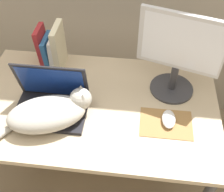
{
  "coord_description": "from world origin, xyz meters",
  "views": [
    {
      "loc": [
        0.2,
        -0.56,
        1.78
      ],
      "look_at": [
        0.09,
        0.33,
        0.84
      ],
      "focal_mm": 45.0,
      "sensor_mm": 36.0,
      "label": 1
    }
  ],
  "objects_px": {
    "cat": "(50,112)",
    "external_monitor": "(179,53)",
    "laptop": "(51,103)",
    "computer_mouse": "(169,119)",
    "book_row": "(52,49)"
  },
  "relations": [
    {
      "from": "book_row",
      "to": "cat",
      "type": "bearing_deg",
      "value": -76.92
    },
    {
      "from": "laptop",
      "to": "external_monitor",
      "type": "xyz_separation_m",
      "value": [
        0.58,
        0.21,
        0.19
      ]
    },
    {
      "from": "external_monitor",
      "to": "book_row",
      "type": "distance_m",
      "value": 0.68
    },
    {
      "from": "laptop",
      "to": "cat",
      "type": "bearing_deg",
      "value": -74.26
    },
    {
      "from": "computer_mouse",
      "to": "external_monitor",
      "type": "bearing_deg",
      "value": 84.72
    },
    {
      "from": "external_monitor",
      "to": "book_row",
      "type": "relative_size",
      "value": 1.73
    },
    {
      "from": "cat",
      "to": "external_monitor",
      "type": "relative_size",
      "value": 0.99
    },
    {
      "from": "laptop",
      "to": "book_row",
      "type": "relative_size",
      "value": 1.37
    },
    {
      "from": "cat",
      "to": "external_monitor",
      "type": "xyz_separation_m",
      "value": [
        0.56,
        0.28,
        0.17
      ]
    },
    {
      "from": "cat",
      "to": "laptop",
      "type": "bearing_deg",
      "value": 105.74
    },
    {
      "from": "laptop",
      "to": "external_monitor",
      "type": "bearing_deg",
      "value": 19.71
    },
    {
      "from": "laptop",
      "to": "computer_mouse",
      "type": "distance_m",
      "value": 0.56
    },
    {
      "from": "external_monitor",
      "to": "laptop",
      "type": "bearing_deg",
      "value": -160.29
    },
    {
      "from": "external_monitor",
      "to": "cat",
      "type": "bearing_deg",
      "value": -153.23
    },
    {
      "from": "laptop",
      "to": "book_row",
      "type": "height_order",
      "value": "book_row"
    }
  ]
}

